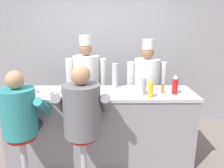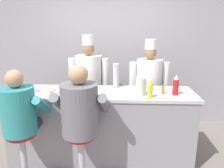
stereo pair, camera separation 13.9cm
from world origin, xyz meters
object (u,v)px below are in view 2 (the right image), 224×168
Objects in this scene: hot_sauce_bottle_orange at (163,89)px; water_pitcher_clear at (140,86)px; mustard_bottle_yellow at (150,89)px; cook_in_whites_far at (149,85)px; cereal_bowl at (33,90)px; coffee_mug_white at (51,93)px; ketchup_bottle_red at (176,86)px; diner_seated_grey at (80,112)px; breakfast_plate at (51,91)px; diner_seated_teal at (20,114)px; cup_stack_steel at (116,76)px; cook_in_whites_near at (89,82)px.

hot_sauce_bottle_orange is 0.54× the size of water_pitcher_clear.
cook_in_whites_far reaches higher than mustard_bottle_yellow.
coffee_mug_white reaches higher than cereal_bowl.
mustard_bottle_yellow is 0.15m from water_pitcher_clear.
ketchup_bottle_red is 1.27m from diner_seated_grey.
hot_sauce_bottle_orange is at bearing -1.08° from breakfast_plate.
diner_seated_teal is at bearing -142.56° from cook_in_whites_far.
diner_seated_grey reaches higher than ketchup_bottle_red.
hot_sauce_bottle_orange is at bearing 7.19° from coffee_mug_white.
diner_seated_teal is 2.03m from cook_in_whites_far.
ketchup_bottle_red is at bearing 21.57° from mustard_bottle_yellow.
coffee_mug_white is at bearing -172.81° from hot_sauce_bottle_orange.
mustard_bottle_yellow is at bearing -8.23° from breakfast_plate.
diner_seated_teal is at bearing -165.72° from ketchup_bottle_red.
diner_seated_grey reaches higher than water_pitcher_clear.
cook_in_whites_near is (-0.47, 0.51, -0.23)m from cup_stack_steel.
cereal_bowl is at bearing -129.37° from cook_in_whites_near.
water_pitcher_clear is at bearing 5.94° from coffee_mug_white.
breakfast_plate is 1.80× the size of cereal_bowl.
mustard_bottle_yellow is 1.84× the size of hot_sauce_bottle_orange.
mustard_bottle_yellow is 1.56m from cereal_bowl.
diner_seated_grey is (-0.82, -0.33, -0.18)m from mustard_bottle_yellow.
breakfast_plate is 0.22m from coffee_mug_white.
water_pitcher_clear is 1.14m from coffee_mug_white.
diner_seated_teal reaches higher than breakfast_plate.
cup_stack_steel is 0.91m from diner_seated_grey.
hot_sauce_bottle_orange is 0.08× the size of cook_in_whites_far.
cook_in_whites_near is (0.40, 0.77, -0.07)m from breakfast_plate.
cook_in_whites_far reaches higher than cereal_bowl.
breakfast_plate is 0.15× the size of cook_in_whites_near.
diner_seated_teal is (-1.40, -0.43, -0.22)m from water_pitcher_clear.
water_pitcher_clear is at bearing 17.21° from diner_seated_teal.
diner_seated_grey is at bearing -157.80° from mustard_bottle_yellow.
cook_in_whites_near is at bearing 50.63° from cereal_bowl.
water_pitcher_clear reaches higher than breakfast_plate.
cereal_bowl is 1.02m from cook_in_whites_near.
cook_in_whites_near is (-0.90, 0.96, -0.16)m from mustard_bottle_yellow.
cook_in_whites_near is (-0.09, 1.29, 0.02)m from diner_seated_grey.
water_pitcher_clear is at bearing -175.13° from ketchup_bottle_red.
cook_in_whites_near reaches higher than diner_seated_teal.
cup_stack_steel is (-0.78, 0.32, 0.05)m from ketchup_bottle_red.
cup_stack_steel is at bearing 131.99° from water_pitcher_clear.
hot_sauce_bottle_orange is at bearing 16.27° from diner_seated_teal.
cook_in_whites_far reaches higher than breakfast_plate.
cup_stack_steel is 0.23× the size of diner_seated_grey.
diner_seated_teal is (-1.86, -0.47, -0.22)m from ketchup_bottle_red.
coffee_mug_white is 0.54m from diner_seated_grey.
water_pitcher_clear is at bearing -4.38° from breakfast_plate.
cup_stack_steel reaches higher than mustard_bottle_yellow.
cook_in_whites_near reaches higher than water_pitcher_clear.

